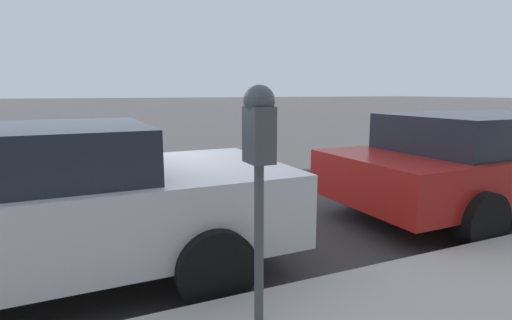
{
  "coord_description": "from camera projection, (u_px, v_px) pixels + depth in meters",
  "views": [
    {
      "loc": [
        -4.78,
        0.15,
        1.67
      ],
      "look_at": [
        -2.12,
        -1.04,
        1.17
      ],
      "focal_mm": 28.0,
      "sensor_mm": 36.0,
      "label": 1
    }
  ],
  "objects": [
    {
      "name": "car_red",
      "position": [
        494.0,
        159.0,
        5.61
      ],
      "size": [
        2.14,
        5.02,
        1.37
      ],
      "rotation": [
        0.0,
        0.0,
        3.16
      ],
      "color": "#B21E19",
      "rests_on": "ground_plane"
    },
    {
      "name": "parking_meter",
      "position": [
        259.0,
        146.0,
        2.4
      ],
      "size": [
        0.21,
        0.19,
        1.54
      ],
      "color": "#4C5156",
      "rests_on": "sidewalk"
    },
    {
      "name": "ground_plane",
      "position": [
        100.0,
        237.0,
        4.64
      ],
      "size": [
        220.0,
        220.0,
        0.0
      ],
      "primitive_type": "plane",
      "color": "#3D3A3A"
    }
  ]
}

